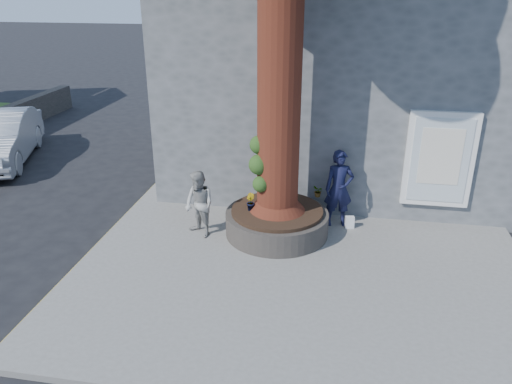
% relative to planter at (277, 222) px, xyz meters
% --- Properties ---
extents(ground, '(120.00, 120.00, 0.00)m').
position_rel_planter_xyz_m(ground, '(-0.80, -2.00, -0.41)').
color(ground, black).
rests_on(ground, ground).
extents(pavement, '(9.00, 8.00, 0.12)m').
position_rel_planter_xyz_m(pavement, '(0.70, -1.00, -0.35)').
color(pavement, slate).
rests_on(pavement, ground).
extents(yellow_line, '(0.10, 30.00, 0.01)m').
position_rel_planter_xyz_m(yellow_line, '(-3.85, -1.00, -0.41)').
color(yellow_line, yellow).
rests_on(yellow_line, ground).
extents(stone_shop, '(10.30, 8.30, 6.30)m').
position_rel_planter_xyz_m(stone_shop, '(1.70, 5.20, 2.75)').
color(stone_shop, '#545759').
rests_on(stone_shop, ground).
extents(planter, '(2.30, 2.30, 0.60)m').
position_rel_planter_xyz_m(planter, '(0.00, 0.00, 0.00)').
color(planter, black).
rests_on(planter, pavement).
extents(man, '(0.73, 0.56, 1.80)m').
position_rel_planter_xyz_m(man, '(1.32, 0.71, 0.61)').
color(man, black).
rests_on(man, pavement).
extents(woman, '(0.92, 0.89, 1.50)m').
position_rel_planter_xyz_m(woman, '(-1.68, -0.38, 0.46)').
color(woman, '#999893').
rests_on(woman, pavement).
extents(shopping_bag, '(0.22, 0.16, 0.28)m').
position_rel_planter_xyz_m(shopping_bag, '(1.62, 0.57, -0.15)').
color(shopping_bag, white).
rests_on(shopping_bag, pavement).
extents(car_silver, '(3.28, 5.09, 1.58)m').
position_rel_planter_xyz_m(car_silver, '(-9.39, 3.62, 0.38)').
color(car_silver, '#B4B6BC').
rests_on(car_silver, ground).
extents(plant_a, '(0.24, 0.26, 0.41)m').
position_rel_planter_xyz_m(plant_a, '(-0.00, 0.08, 0.51)').
color(plant_a, gray).
rests_on(plant_a, planter).
extents(plant_b, '(0.29, 0.29, 0.39)m').
position_rel_planter_xyz_m(plant_b, '(-0.58, -0.14, 0.50)').
color(plant_b, gray).
rests_on(plant_b, planter).
extents(plant_c, '(0.19, 0.19, 0.34)m').
position_rel_planter_xyz_m(plant_c, '(-0.51, 0.85, 0.48)').
color(plant_c, gray).
rests_on(plant_c, planter).
extents(plant_d, '(0.29, 0.30, 0.28)m').
position_rel_planter_xyz_m(plant_d, '(0.85, 0.85, 0.45)').
color(plant_d, gray).
rests_on(plant_d, planter).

